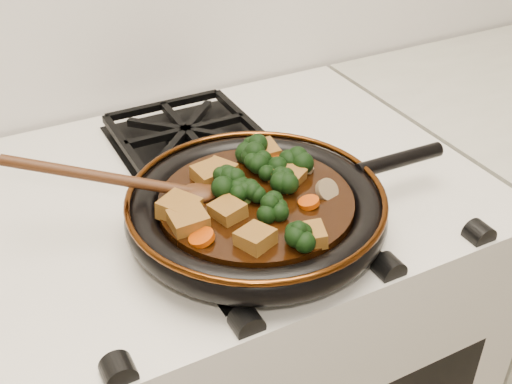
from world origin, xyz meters
name	(u,v)px	position (x,y,z in m)	size (l,w,h in m)	color
stove	(229,379)	(0.00, 1.69, 0.45)	(0.76, 0.60, 0.90)	beige
burner_grate_front	(266,226)	(0.00, 1.55, 0.91)	(0.23, 0.23, 0.03)	black
burner_grate_back	(186,135)	(0.00, 1.83, 0.91)	(0.23, 0.23, 0.03)	black
skillet	(257,208)	(-0.01, 1.55, 0.94)	(0.47, 0.34, 0.05)	black
braising_sauce	(256,205)	(-0.01, 1.56, 0.95)	(0.26, 0.26, 0.02)	black
tofu_cube_0	(264,152)	(0.05, 1.64, 0.97)	(0.04, 0.04, 0.02)	brown
tofu_cube_1	(188,221)	(-0.11, 1.54, 0.97)	(0.04, 0.04, 0.02)	brown
tofu_cube_2	(228,211)	(-0.06, 1.54, 0.97)	(0.04, 0.04, 0.02)	brown
tofu_cube_3	(210,175)	(-0.05, 1.62, 0.97)	(0.04, 0.04, 0.02)	brown
tofu_cube_4	(179,208)	(-0.11, 1.57, 0.97)	(0.04, 0.04, 0.02)	brown
tofu_cube_5	(288,177)	(0.04, 1.57, 0.97)	(0.04, 0.04, 0.02)	brown
tofu_cube_6	(255,239)	(-0.06, 1.47, 0.97)	(0.04, 0.04, 0.02)	brown
tofu_cube_7	(219,173)	(-0.03, 1.62, 0.97)	(0.04, 0.04, 0.02)	brown
tofu_cube_8	(311,236)	(0.01, 1.45, 0.97)	(0.04, 0.03, 0.02)	brown
broccoli_floret_0	(304,236)	(-0.01, 1.45, 0.97)	(0.05, 0.05, 0.06)	black
broccoli_floret_1	(294,167)	(0.06, 1.59, 0.97)	(0.06, 0.06, 0.05)	black
broccoli_floret_2	(247,195)	(-0.03, 1.55, 0.97)	(0.06, 0.06, 0.05)	black
broccoli_floret_3	(257,163)	(0.02, 1.62, 0.97)	(0.05, 0.05, 0.06)	black
broccoli_floret_4	(268,172)	(0.03, 1.59, 0.97)	(0.06, 0.06, 0.05)	black
broccoli_floret_5	(224,181)	(-0.04, 1.60, 0.97)	(0.06, 0.06, 0.05)	black
broccoli_floret_6	(271,209)	(-0.01, 1.52, 0.97)	(0.05, 0.05, 0.05)	black
broccoli_floret_7	(283,185)	(0.03, 1.55, 0.97)	(0.06, 0.06, 0.05)	black
broccoli_floret_8	(230,187)	(-0.04, 1.58, 0.97)	(0.06, 0.06, 0.05)	black
broccoli_floret_9	(251,155)	(0.03, 1.64, 0.97)	(0.06, 0.06, 0.05)	black
carrot_coin_0	(309,202)	(0.04, 1.51, 0.96)	(0.03, 0.03, 0.01)	#AD3804
carrot_coin_1	(202,238)	(-0.11, 1.51, 0.96)	(0.03, 0.03, 0.01)	#AD3804
carrot_coin_2	(269,159)	(0.05, 1.63, 0.96)	(0.03, 0.03, 0.01)	#AD3804
carrot_coin_3	(227,212)	(-0.06, 1.54, 0.96)	(0.03, 0.03, 0.01)	#AD3804
mushroom_slice_0	(195,221)	(-0.10, 1.54, 0.97)	(0.04, 0.04, 0.01)	#796446
mushroom_slice_1	(303,167)	(0.08, 1.58, 0.97)	(0.03, 0.03, 0.01)	#796446
mushroom_slice_2	(184,197)	(-0.10, 1.59, 0.97)	(0.03, 0.03, 0.01)	#796446
mushroom_slice_3	(327,190)	(0.08, 1.52, 0.97)	(0.03, 0.03, 0.01)	#796446
wooden_spoon	(143,184)	(-0.14, 1.62, 0.98)	(0.15, 0.09, 0.25)	#3F1F0D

